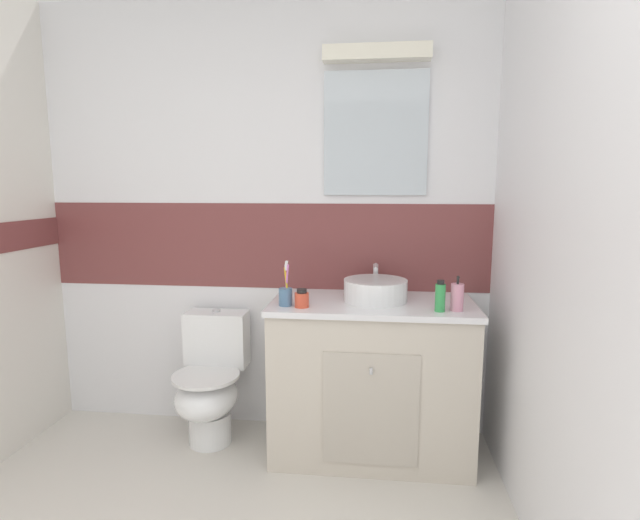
{
  "coord_description": "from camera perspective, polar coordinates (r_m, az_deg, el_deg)",
  "views": [
    {
      "loc": [
        0.65,
        -0.39,
        1.45
      ],
      "look_at": [
        0.38,
        1.96,
        1.09
      ],
      "focal_mm": 27.39,
      "sensor_mm": 36.0,
      "label": 1
    }
  ],
  "objects": [
    {
      "name": "wall_back_tiled",
      "position": [
        2.92,
        -6.17,
        4.88
      ],
      "size": [
        3.2,
        0.2,
        2.5
      ],
      "color": "white",
      "rests_on": "ground_plane"
    },
    {
      "name": "toothbrush_cup",
      "position": [
        2.48,
        -4.03,
        -4.09
      ],
      "size": [
        0.07,
        0.07,
        0.23
      ],
      "color": "#4C7299",
      "rests_on": "vanity_cabinet"
    },
    {
      "name": "sink_basin",
      "position": [
        2.59,
        6.49,
        -3.42
      ],
      "size": [
        0.33,
        0.38,
        0.17
      ],
      "color": "white",
      "rests_on": "vanity_cabinet"
    },
    {
      "name": "soap_dispenser",
      "position": [
        2.46,
        15.73,
        -4.18
      ],
      "size": [
        0.06,
        0.06,
        0.17
      ],
      "color": "pink",
      "rests_on": "vanity_cabinet"
    },
    {
      "name": "toilet",
      "position": [
        2.92,
        -12.67,
        -13.77
      ],
      "size": [
        0.37,
        0.5,
        0.74
      ],
      "color": "white",
      "rests_on": "ground_plane"
    },
    {
      "name": "vanity_cabinet",
      "position": [
        2.73,
        6.0,
        -13.5
      ],
      "size": [
        1.06,
        0.56,
        0.85
      ],
      "color": "beige",
      "rests_on": "ground_plane"
    },
    {
      "name": "hair_gel_jar",
      "position": [
        2.45,
        -2.14,
        -4.56
      ],
      "size": [
        0.07,
        0.07,
        0.09
      ],
      "color": "#D84C33",
      "rests_on": "vanity_cabinet"
    },
    {
      "name": "deodorant_spray_can",
      "position": [
        2.43,
        13.87,
        -4.19
      ],
      "size": [
        0.05,
        0.05,
        0.15
      ],
      "color": "green",
      "rests_on": "vanity_cabinet"
    },
    {
      "name": "wall_right_plain",
      "position": [
        1.75,
        30.0,
        0.87
      ],
      "size": [
        0.1,
        3.48,
        2.5
      ],
      "primitive_type": "cube",
      "color": "white",
      "rests_on": "ground_plane"
    }
  ]
}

